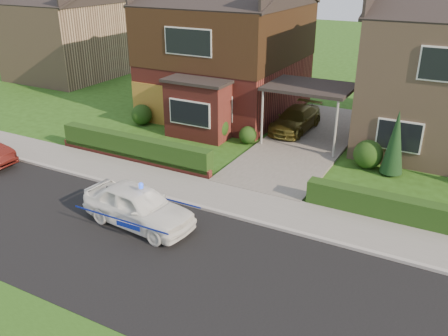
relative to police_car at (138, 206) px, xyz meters
The scene contains 22 objects.
ground 2.67m from the police_car, 27.66° to the right, with size 120.00×120.00×0.00m, color #234712.
road 2.67m from the police_car, 27.66° to the right, with size 60.00×6.00×0.02m, color black.
kerb 3.01m from the police_car, 38.94° to the left, with size 60.00×0.16×0.12m, color #9E9993.
sidewalk 3.75m from the police_car, 51.71° to the left, with size 60.00×2.00×0.10m, color slate.
driveway 10.08m from the police_car, 76.85° to the left, with size 3.80×12.00×0.12m, color #666059.
house_left 13.54m from the police_car, 105.38° to the left, with size 7.50×9.53×7.25m.
carport_link 10.21m from the police_car, 76.79° to the left, with size 3.80×3.00×2.77m.
garage_door 10.60m from the police_car, 124.22° to the left, with size 2.20×0.10×2.10m, color olive.
dwarf_wall 5.42m from the police_car, 130.57° to the left, with size 7.70×0.25×0.36m, color maroon.
hedge_left 5.55m from the police_car, 129.56° to the left, with size 7.50×0.55×0.90m, color #163310.
hedge_right 9.12m from the police_car, 27.16° to the left, with size 7.50×0.55×0.80m, color #163310.
shrub_left_far 10.37m from the police_car, 126.81° to the left, with size 1.08×1.08×1.08m, color #163310.
shrub_left_mid 8.28m from the police_car, 101.92° to the left, with size 1.32×1.32×1.32m, color #163310.
shrub_left_near 8.40m from the police_car, 90.75° to the left, with size 0.84×0.84×0.84m, color #163310.
shrub_right_near 9.87m from the police_car, 56.20° to the left, with size 1.20×1.20×1.20m, color #163310.
conifer_a 10.32m from the police_car, 50.95° to the left, with size 0.90×0.90×2.60m, color black.
neighbour_left 23.16m from the police_car, 140.12° to the left, with size 6.50×7.00×5.20m, color #917359.
police_car is the anchor object (origin of this frame).
driveway_car 11.04m from the police_car, 83.29° to the left, with size 1.58×3.89×1.13m, color brown.
potted_plant_a 8.29m from the police_car, 144.12° to the left, with size 0.40×0.27×0.76m, color gray.
potted_plant_b 8.28m from the police_car, 144.20° to the left, with size 0.46×0.37×0.83m, color gray.
potted_plant_c 8.33m from the police_car, 110.83° to the left, with size 0.38×0.38×0.67m, color gray.
Camera 1 is at (6.55, -9.35, 7.97)m, focal length 38.00 mm.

